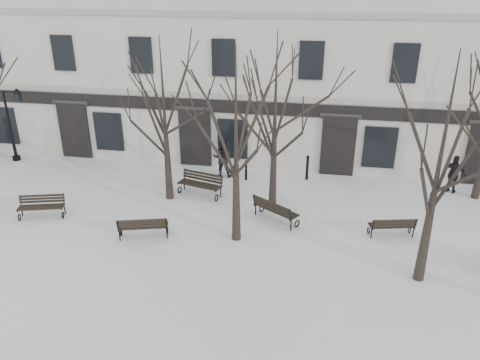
% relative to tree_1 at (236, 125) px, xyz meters
% --- Properties ---
extents(ground, '(100.00, 100.00, 0.00)m').
position_rel_tree_1_xyz_m(ground, '(0.14, -1.14, -4.36)').
color(ground, white).
rests_on(ground, ground).
extents(building, '(40.40, 10.20, 11.40)m').
position_rel_tree_1_xyz_m(building, '(0.14, 11.82, 1.16)').
color(building, silver).
rests_on(building, ground).
extents(tree_1, '(4.89, 4.89, 6.98)m').
position_rel_tree_1_xyz_m(tree_1, '(0.00, 0.00, 0.00)').
color(tree_1, black).
rests_on(tree_1, ground).
extents(tree_2, '(5.02, 5.02, 7.17)m').
position_rel_tree_1_xyz_m(tree_2, '(6.19, -1.40, 0.12)').
color(tree_2, black).
rests_on(tree_2, ground).
extents(tree_4, '(4.81, 4.81, 6.87)m').
position_rel_tree_1_xyz_m(tree_4, '(-3.47, 2.83, -0.07)').
color(tree_4, black).
rests_on(tree_4, ground).
extents(tree_5, '(4.96, 4.96, 7.09)m').
position_rel_tree_1_xyz_m(tree_5, '(0.97, 3.13, 0.07)').
color(tree_5, black).
rests_on(tree_5, ground).
extents(bench_0, '(1.85, 1.09, 0.89)m').
position_rel_tree_1_xyz_m(bench_0, '(-7.96, 0.31, -3.88)').
color(bench_0, black).
rests_on(bench_0, ground).
extents(bench_1, '(1.89, 1.11, 0.91)m').
position_rel_tree_1_xyz_m(bench_1, '(-3.36, -0.57, -3.87)').
color(bench_1, black).
rests_on(bench_1, ground).
extents(bench_2, '(1.94, 1.62, 0.96)m').
position_rel_tree_1_xyz_m(bench_2, '(1.24, 1.55, -3.84)').
color(bench_2, black).
rests_on(bench_2, ground).
extents(bench_3, '(2.07, 1.21, 0.99)m').
position_rel_tree_1_xyz_m(bench_3, '(-2.23, 3.40, -3.82)').
color(bench_3, black).
rests_on(bench_3, ground).
extents(bench_4, '(1.73, 0.95, 0.83)m').
position_rel_tree_1_xyz_m(bench_4, '(5.62, 1.17, -3.91)').
color(bench_4, black).
rests_on(bench_4, ground).
extents(lamp_post, '(1.19, 0.44, 3.81)m').
position_rel_tree_1_xyz_m(lamp_post, '(-12.52, 5.75, -2.16)').
color(lamp_post, black).
rests_on(lamp_post, ground).
extents(bollard_a, '(0.13, 0.13, 1.02)m').
position_rel_tree_1_xyz_m(bollard_a, '(-0.53, 5.33, -3.82)').
color(bollard_a, black).
rests_on(bollard_a, ground).
extents(bollard_b, '(0.16, 0.16, 1.22)m').
position_rel_tree_1_xyz_m(bollard_b, '(2.28, 5.90, -3.71)').
color(bollard_b, black).
rests_on(bollard_b, ground).
extents(pedestrian_b, '(0.98, 0.79, 1.92)m').
position_rel_tree_1_xyz_m(pedestrian_b, '(-1.72, 5.60, -4.36)').
color(pedestrian_b, black).
rests_on(pedestrian_b, ground).
extents(pedestrian_c, '(1.09, 0.87, 1.73)m').
position_rel_tree_1_xyz_m(pedestrian_c, '(8.68, 5.62, -4.36)').
color(pedestrian_c, black).
rests_on(pedestrian_c, ground).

